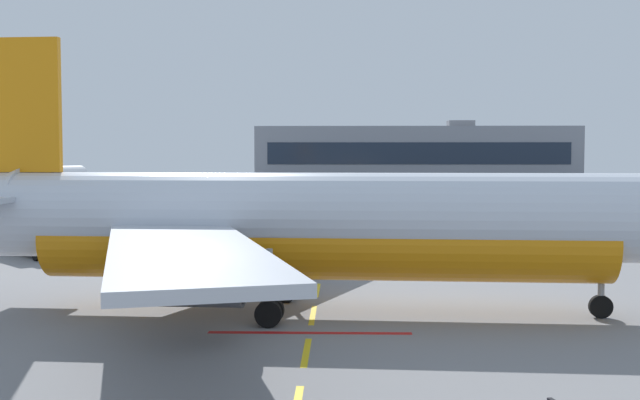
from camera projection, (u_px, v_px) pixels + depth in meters
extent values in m
cube|color=yellow|center=(306.00, 352.00, 26.83)|extent=(0.24, 4.00, 0.01)
cube|color=yellow|center=(313.00, 315.00, 33.08)|extent=(0.24, 4.00, 0.01)
cube|color=yellow|center=(317.00, 290.00, 39.18)|extent=(0.24, 4.00, 0.01)
cube|color=yellow|center=(321.00, 271.00, 45.51)|extent=(0.24, 4.00, 0.01)
cube|color=yellow|center=(323.00, 256.00, 52.35)|extent=(0.24, 4.00, 0.01)
cube|color=yellow|center=(325.00, 244.00, 59.47)|extent=(0.24, 4.00, 0.01)
cube|color=yellow|center=(327.00, 235.00, 66.50)|extent=(0.24, 4.00, 0.01)
cube|color=yellow|center=(328.00, 227.00, 73.38)|extent=(0.24, 4.00, 0.01)
cube|color=yellow|center=(329.00, 222.00, 79.65)|extent=(0.24, 4.00, 0.01)
cube|color=yellow|center=(330.00, 217.00, 85.17)|extent=(0.24, 4.00, 0.01)
cube|color=yellow|center=(331.00, 214.00, 90.88)|extent=(0.24, 4.00, 0.01)
cube|color=#B21414|center=(310.00, 333.00, 29.75)|extent=(8.00, 0.40, 0.01)
cylinder|color=silver|center=(323.00, 216.00, 33.21)|extent=(30.26, 5.46, 3.80)
cylinder|color=orange|center=(323.00, 240.00, 33.27)|extent=(24.66, 4.85, 3.50)
cube|color=orange|center=(13.00, 105.00, 34.09)|extent=(4.41, 0.60, 6.00)
cube|color=silver|center=(33.00, 194.00, 37.57)|extent=(3.55, 6.57, 0.24)
cube|color=#B7BCC6|center=(264.00, 212.00, 42.03)|extent=(10.93, 17.54, 0.36)
cube|color=#B7BCC6|center=(183.00, 250.00, 25.11)|extent=(9.33, 17.66, 0.36)
cylinder|color=#4C4F54|center=(252.00, 244.00, 39.14)|extent=(3.31, 2.27, 2.10)
cylinder|color=black|center=(283.00, 245.00, 39.01)|extent=(0.22, 1.79, 1.79)
cylinder|color=#4C4F54|center=(201.00, 279.00, 28.20)|extent=(3.31, 2.27, 2.10)
cylinder|color=black|center=(244.00, 279.00, 28.06)|extent=(0.22, 1.79, 1.79)
cylinder|color=gray|center=(601.00, 276.00, 32.37)|extent=(0.28, 0.28, 2.67)
cylinder|color=black|center=(601.00, 307.00, 32.45)|extent=(1.00, 0.33, 0.99)
cylinder|color=gray|center=(286.00, 263.00, 36.11)|extent=(0.28, 0.28, 2.61)
cylinder|color=black|center=(287.00, 289.00, 36.53)|extent=(1.12, 0.41, 1.10)
cylinder|color=black|center=(285.00, 291.00, 35.84)|extent=(1.12, 0.41, 1.10)
cylinder|color=gray|center=(269.00, 281.00, 30.94)|extent=(0.28, 0.28, 2.61)
cylinder|color=black|center=(271.00, 311.00, 31.36)|extent=(1.12, 0.41, 1.10)
cylinder|color=black|center=(268.00, 314.00, 30.66)|extent=(1.12, 0.41, 1.10)
cylinder|color=white|center=(18.00, 179.00, 104.96)|extent=(11.83, 25.93, 3.32)
cylinder|color=orange|center=(18.00, 185.00, 105.01)|extent=(9.96, 21.22, 3.06)
cone|color=white|center=(80.00, 176.00, 117.23)|extent=(4.08, 3.96, 3.26)
cube|color=#192333|center=(76.00, 173.00, 116.34)|extent=(2.81, 2.14, 0.52)
cube|color=#B7BCC6|center=(44.00, 183.00, 99.10)|extent=(14.86, 4.20, 0.31)
cylinder|color=#4C4F54|center=(27.00, 193.00, 99.98)|extent=(2.66, 3.25, 1.84)
cylinder|color=black|center=(35.00, 192.00, 101.29)|extent=(1.51, 0.61, 1.56)
cylinder|color=gray|center=(68.00, 191.00, 114.79)|extent=(0.24, 0.24, 2.33)
cylinder|color=black|center=(69.00, 199.00, 114.86)|extent=(0.52, 0.90, 0.87)
cylinder|color=gray|center=(22.00, 195.00, 102.64)|extent=(0.24, 0.24, 2.28)
cylinder|color=black|center=(21.00, 203.00, 102.82)|extent=(0.61, 1.01, 0.96)
cylinder|color=black|center=(24.00, 203.00, 102.60)|extent=(0.61, 1.01, 0.96)
cube|color=black|center=(40.00, 245.00, 52.51)|extent=(6.60, 6.69, 0.60)
cube|color=silver|center=(54.00, 236.00, 50.77)|extent=(3.31, 3.31, 1.10)
cube|color=#192333|center=(61.00, 236.00, 49.92)|extent=(1.42, 1.38, 0.64)
cube|color=silver|center=(34.00, 225.00, 53.15)|extent=(5.04, 5.08, 2.10)
cylinder|color=black|center=(71.00, 251.00, 51.70)|extent=(0.87, 0.88, 0.96)
cylinder|color=black|center=(36.00, 254.00, 50.07)|extent=(0.87, 0.88, 0.96)
cylinder|color=black|center=(44.00, 245.00, 54.99)|extent=(0.87, 0.88, 0.96)
cylinder|color=black|center=(11.00, 248.00, 53.36)|extent=(0.87, 0.88, 0.96)
cube|color=gray|center=(414.00, 156.00, 178.83)|extent=(72.82, 21.76, 13.51)
cube|color=#192333|center=(418.00, 153.00, 167.88)|extent=(67.00, 0.12, 4.86)
cube|color=gray|center=(461.00, 124.00, 178.09)|extent=(6.00, 5.00, 1.60)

